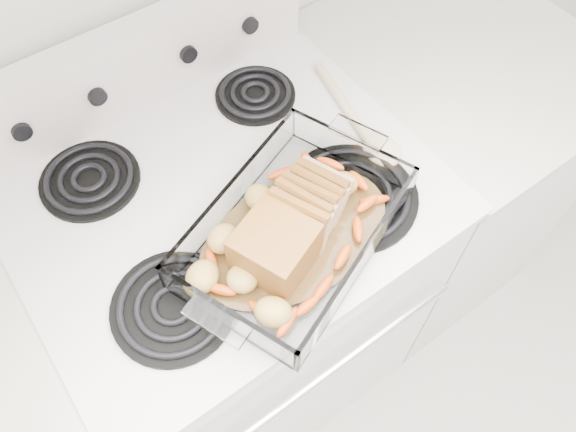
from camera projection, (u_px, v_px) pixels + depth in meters
electric_range at (238, 291)px, 1.44m from camera, size 0.78×0.70×1.12m
counter_right at (426, 173)px, 1.66m from camera, size 0.58×0.68×0.93m
baking_dish at (295, 232)px, 0.98m from camera, size 0.40×0.26×0.08m
pork_roast at (284, 229)px, 0.94m from camera, size 0.24×0.12×0.09m
roast_vegetables at (281, 217)px, 0.98m from camera, size 0.35×0.19×0.04m
wooden_spoon at (365, 128)px, 1.13m from camera, size 0.08×0.31×0.02m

